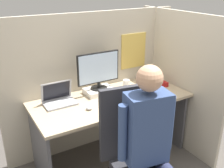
# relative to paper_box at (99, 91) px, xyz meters

# --- Properties ---
(cubicle_panel_back) EXTENTS (2.18, 0.05, 1.61)m
(cubicle_panel_back) POSITION_rel_paper_box_xyz_m (0.06, 0.21, 0.03)
(cubicle_panel_back) COLOR #B7AD99
(cubicle_panel_back) RESTS_ON ground
(cubicle_panel_right) EXTENTS (0.04, 1.38, 1.61)m
(cubicle_panel_right) POSITION_rel_paper_box_xyz_m (0.92, -0.26, 0.03)
(cubicle_panel_right) COLOR #B7AD99
(cubicle_panel_right) RESTS_ON ground
(desk) EXTENTS (1.68, 0.74, 0.75)m
(desk) POSITION_rel_paper_box_xyz_m (0.05, -0.19, -0.20)
(desk) COLOR tan
(desk) RESTS_ON ground
(paper_box) EXTENTS (0.31, 0.22, 0.06)m
(paper_box) POSITION_rel_paper_box_xyz_m (0.00, 0.00, 0.00)
(paper_box) COLOR white
(paper_box) RESTS_ON desk
(monitor) EXTENTS (0.49, 0.18, 0.41)m
(monitor) POSITION_rel_paper_box_xyz_m (0.00, 0.00, 0.25)
(monitor) COLOR black
(monitor) RESTS_ON paper_box
(laptop) EXTENTS (0.32, 0.21, 0.23)m
(laptop) POSITION_rel_paper_box_xyz_m (-0.47, -0.02, 0.02)
(laptop) COLOR #99999E
(laptop) RESTS_ON desk
(mouse) EXTENTS (0.06, 0.05, 0.04)m
(mouse) POSITION_rel_paper_box_xyz_m (-0.27, -0.30, -0.01)
(mouse) COLOR silver
(mouse) RESTS_ON desk
(stapler) EXTENTS (0.05, 0.14, 0.05)m
(stapler) POSITION_rel_paper_box_xyz_m (0.77, -0.18, -0.00)
(stapler) COLOR #A31919
(stapler) RESTS_ON desk
(carrot_toy) EXTENTS (0.04, 0.15, 0.04)m
(carrot_toy) POSITION_rel_paper_box_xyz_m (0.09, -0.36, -0.01)
(carrot_toy) COLOR orange
(carrot_toy) RESTS_ON desk
(office_chair) EXTENTS (0.54, 0.60, 1.12)m
(office_chair) POSITION_rel_paper_box_xyz_m (-0.12, -0.87, -0.23)
(office_chair) COLOR #2D2D33
(office_chair) RESTS_ON ground
(person) EXTENTS (0.47, 0.48, 1.37)m
(person) POSITION_rel_paper_box_xyz_m (-0.09, -1.04, 0.01)
(person) COLOR #282D4C
(person) RESTS_ON ground
(coffee_mug) EXTENTS (0.08, 0.08, 0.08)m
(coffee_mug) POSITION_rel_paper_box_xyz_m (0.37, 0.01, 0.01)
(coffee_mug) COLOR white
(coffee_mug) RESTS_ON desk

